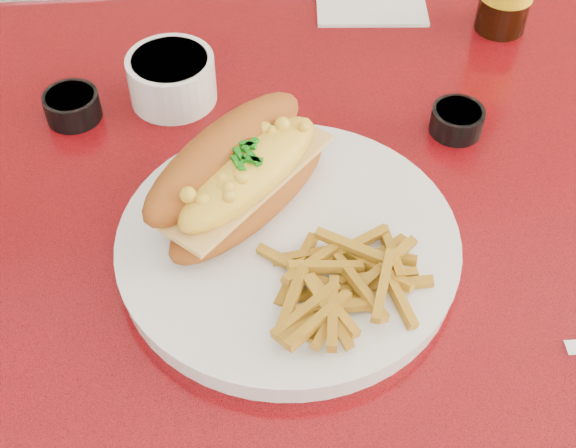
{
  "coord_description": "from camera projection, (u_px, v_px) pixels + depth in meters",
  "views": [
    {
      "loc": [
        -0.08,
        -0.47,
        1.3
      ],
      "look_at": [
        -0.04,
        -0.03,
        0.81
      ],
      "focal_mm": 50.0,
      "sensor_mm": 36.0,
      "label": 1
    }
  ],
  "objects": [
    {
      "name": "sauce_cup_left",
      "position": [
        72.0,
        105.0,
        0.8
      ],
      "size": [
        0.07,
        0.07,
        0.03
      ],
      "rotation": [
        0.0,
        0.0,
        0.25
      ],
      "color": "black",
      "rests_on": "diner_table"
    },
    {
      "name": "dinner_plate",
      "position": [
        288.0,
        246.0,
        0.68
      ],
      "size": [
        0.3,
        0.3,
        0.02
      ],
      "rotation": [
        0.0,
        0.0,
        -0.02
      ],
      "color": "white",
      "rests_on": "diner_table"
    },
    {
      "name": "gravy_ramekin",
      "position": [
        172.0,
        77.0,
        0.81
      ],
      "size": [
        0.11,
        0.11,
        0.05
      ],
      "rotation": [
        0.0,
        0.0,
        -0.34
      ],
      "color": "white",
      "rests_on": "diner_table"
    },
    {
      "name": "fries_pile",
      "position": [
        344.0,
        283.0,
        0.63
      ],
      "size": [
        0.11,
        0.1,
        0.03
      ],
      "primitive_type": null,
      "rotation": [
        0.0,
        0.0,
        -0.05
      ],
      "color": "gold",
      "rests_on": "dinner_plate"
    },
    {
      "name": "diner_table",
      "position": [
        326.0,
        329.0,
        0.84
      ],
      "size": [
        1.23,
        0.83,
        0.77
      ],
      "color": "red",
      "rests_on": "ground"
    },
    {
      "name": "booth_bench_far",
      "position": [
        271.0,
        86.0,
        1.61
      ],
      "size": [
        1.2,
        0.51,
        0.9
      ],
      "color": "#A30F0A",
      "rests_on": "ground"
    },
    {
      "name": "sauce_cup_right",
      "position": [
        457.0,
        119.0,
        0.79
      ],
      "size": [
        0.06,
        0.06,
        0.03
      ],
      "rotation": [
        0.0,
        0.0,
        0.14
      ],
      "color": "black",
      "rests_on": "diner_table"
    },
    {
      "name": "fork",
      "position": [
        298.0,
        201.0,
        0.71
      ],
      "size": [
        0.05,
        0.14,
        0.0
      ],
      "rotation": [
        0.0,
        0.0,
        1.83
      ],
      "color": "silver",
      "rests_on": "dinner_plate"
    },
    {
      "name": "mac_hoagie",
      "position": [
        241.0,
        174.0,
        0.68
      ],
      "size": [
        0.2,
        0.2,
        0.09
      ],
      "rotation": [
        0.0,
        0.0,
        0.81
      ],
      "color": "#9E5119",
      "rests_on": "dinner_plate"
    }
  ]
}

